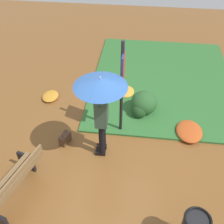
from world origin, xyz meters
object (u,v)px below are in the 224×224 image
at_px(handbag, 65,139).
at_px(park_bench, 14,183).
at_px(info_sign_post, 122,79).
at_px(person_with_umbrella, 101,97).

height_order(handbag, park_bench, park_bench).
bearing_deg(info_sign_post, park_bench, -41.25).
xyz_separation_m(info_sign_post, handbag, (0.55, -1.20, -1.32)).
distance_m(person_with_umbrella, handbag, 1.69).
height_order(info_sign_post, park_bench, info_sign_post).
height_order(person_with_umbrella, info_sign_post, info_sign_post).
xyz_separation_m(handbag, park_bench, (1.44, -0.54, 0.28)).
distance_m(info_sign_post, handbag, 1.87).
distance_m(handbag, park_bench, 1.57).
relative_size(person_with_umbrella, info_sign_post, 0.89).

